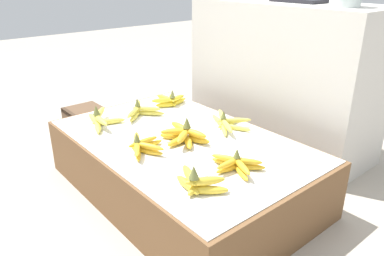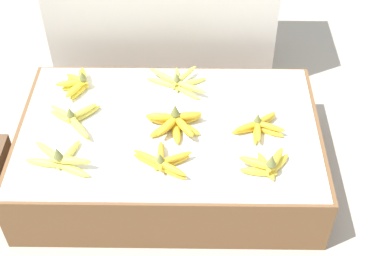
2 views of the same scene
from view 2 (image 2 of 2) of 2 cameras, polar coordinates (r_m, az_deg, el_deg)
The scene contains 10 objects.
ground_plane at distance 2.33m, azimuth -2.28°, elevation -4.71°, with size 10.00×10.00×0.00m, color #A89E8E.
display_platform at distance 2.23m, azimuth -2.38°, elevation -2.43°, with size 1.21×0.77×0.27m.
banana_bunch_front_left at distance 2.03m, azimuth -13.83°, elevation -3.26°, with size 0.26×0.20×0.11m.
banana_bunch_front_midleft at distance 1.97m, azimuth -3.11°, elevation -3.56°, with size 0.23×0.20×0.09m.
banana_bunch_front_midright at distance 1.97m, azimuth 8.04°, elevation -3.91°, with size 0.21×0.14×0.11m.
banana_bunch_middle_left at distance 2.18m, azimuth -12.38°, elevation 1.02°, with size 0.22×0.23×0.09m.
banana_bunch_middle_midleft at distance 2.10m, azimuth -1.84°, elevation 0.54°, with size 0.23×0.18×0.11m.
banana_bunch_middle_midright at distance 2.11m, azimuth 7.18°, elevation 0.16°, with size 0.22×0.18×0.09m.
banana_bunch_back_left at distance 2.34m, azimuth -12.11°, elevation 4.73°, with size 0.15×0.23×0.10m.
banana_bunch_back_midleft at distance 2.30m, azimuth -1.43°, elevation 4.94°, with size 0.27×0.22×0.09m.
Camera 2 is at (0.11, -1.52, 1.77)m, focal length 50.00 mm.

